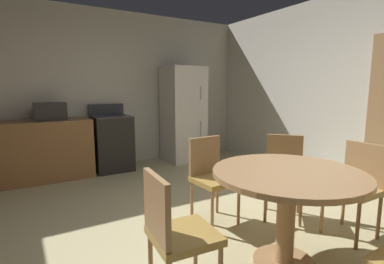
{
  "coord_description": "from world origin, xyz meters",
  "views": [
    {
      "loc": [
        -1.33,
        -2.08,
        1.38
      ],
      "look_at": [
        0.31,
        0.67,
        0.89
      ],
      "focal_mm": 27.07,
      "sensor_mm": 36.0,
      "label": 1
    }
  ],
  "objects_px": {
    "refrigerator": "(183,114)",
    "chair_west": "(174,230)",
    "chair_east": "(357,183)",
    "dining_table": "(287,191)",
    "chair_northeast": "(284,170)",
    "microwave": "(50,111)",
    "oven_range": "(112,142)",
    "chair_north": "(211,174)"
  },
  "relations": [
    {
      "from": "dining_table",
      "to": "oven_range",
      "type": "bearing_deg",
      "value": 96.97
    },
    {
      "from": "dining_table",
      "to": "chair_northeast",
      "type": "bearing_deg",
      "value": 43.02
    },
    {
      "from": "dining_table",
      "to": "refrigerator",
      "type": "bearing_deg",
      "value": 74.19
    },
    {
      "from": "chair_east",
      "to": "refrigerator",
      "type": "bearing_deg",
      "value": -89.67
    },
    {
      "from": "chair_northeast",
      "to": "dining_table",
      "type": "bearing_deg",
      "value": -0.0
    },
    {
      "from": "oven_range",
      "to": "dining_table",
      "type": "relative_size",
      "value": 0.97
    },
    {
      "from": "oven_range",
      "to": "dining_table",
      "type": "height_order",
      "value": "oven_range"
    },
    {
      "from": "chair_northeast",
      "to": "chair_east",
      "type": "bearing_deg",
      "value": 68.31
    },
    {
      "from": "refrigerator",
      "to": "microwave",
      "type": "xyz_separation_m",
      "value": [
        -2.25,
        0.05,
        0.15
      ]
    },
    {
      "from": "refrigerator",
      "to": "chair_west",
      "type": "height_order",
      "value": "refrigerator"
    },
    {
      "from": "microwave",
      "to": "dining_table",
      "type": "distance_m",
      "value": 3.63
    },
    {
      "from": "refrigerator",
      "to": "chair_north",
      "type": "relative_size",
      "value": 2.02
    },
    {
      "from": "dining_table",
      "to": "chair_east",
      "type": "xyz_separation_m",
      "value": [
        0.93,
        -0.01,
        -0.1
      ]
    },
    {
      "from": "refrigerator",
      "to": "chair_east",
      "type": "xyz_separation_m",
      "value": [
        -0.0,
        -3.31,
        -0.38
      ]
    },
    {
      "from": "microwave",
      "to": "chair_east",
      "type": "bearing_deg",
      "value": -56.22
    },
    {
      "from": "microwave",
      "to": "chair_east",
      "type": "distance_m",
      "value": 4.08
    },
    {
      "from": "refrigerator",
      "to": "chair_northeast",
      "type": "height_order",
      "value": "refrigerator"
    },
    {
      "from": "oven_range",
      "to": "chair_north",
      "type": "relative_size",
      "value": 1.26
    },
    {
      "from": "microwave",
      "to": "chair_northeast",
      "type": "xyz_separation_m",
      "value": [
        2.0,
        -2.72,
        -0.53
      ]
    },
    {
      "from": "oven_range",
      "to": "chair_west",
      "type": "height_order",
      "value": "oven_range"
    },
    {
      "from": "chair_west",
      "to": "chair_northeast",
      "type": "relative_size",
      "value": 1.0
    },
    {
      "from": "chair_north",
      "to": "chair_northeast",
      "type": "xyz_separation_m",
      "value": [
        0.74,
        -0.3,
        0.0
      ]
    },
    {
      "from": "dining_table",
      "to": "chair_north",
      "type": "bearing_deg",
      "value": 93.56
    },
    {
      "from": "chair_east",
      "to": "oven_range",
      "type": "bearing_deg",
      "value": -67.85
    },
    {
      "from": "oven_range",
      "to": "refrigerator",
      "type": "bearing_deg",
      "value": -2.29
    },
    {
      "from": "microwave",
      "to": "chair_north",
      "type": "relative_size",
      "value": 0.51
    },
    {
      "from": "oven_range",
      "to": "chair_west",
      "type": "relative_size",
      "value": 1.26
    },
    {
      "from": "oven_range",
      "to": "chair_northeast",
      "type": "bearing_deg",
      "value": -68.1
    },
    {
      "from": "oven_range",
      "to": "chair_northeast",
      "type": "relative_size",
      "value": 1.26
    },
    {
      "from": "refrigerator",
      "to": "chair_northeast",
      "type": "bearing_deg",
      "value": -95.41
    },
    {
      "from": "oven_range",
      "to": "dining_table",
      "type": "xyz_separation_m",
      "value": [
        0.41,
        -3.36,
        0.13
      ]
    },
    {
      "from": "chair_north",
      "to": "chair_northeast",
      "type": "height_order",
      "value": "same"
    },
    {
      "from": "oven_range",
      "to": "chair_east",
      "type": "xyz_separation_m",
      "value": [
        1.34,
        -3.36,
        0.03
      ]
    },
    {
      "from": "refrigerator",
      "to": "microwave",
      "type": "height_order",
      "value": "refrigerator"
    },
    {
      "from": "microwave",
      "to": "chair_northeast",
      "type": "height_order",
      "value": "microwave"
    },
    {
      "from": "refrigerator",
      "to": "dining_table",
      "type": "distance_m",
      "value": 3.45
    },
    {
      "from": "microwave",
      "to": "dining_table",
      "type": "relative_size",
      "value": 0.39
    },
    {
      "from": "chair_north",
      "to": "chair_northeast",
      "type": "distance_m",
      "value": 0.8
    },
    {
      "from": "chair_east",
      "to": "chair_west",
      "type": "xyz_separation_m",
      "value": [
        -1.87,
        0.08,
        0.0
      ]
    },
    {
      "from": "microwave",
      "to": "chair_north",
      "type": "height_order",
      "value": "microwave"
    },
    {
      "from": "oven_range",
      "to": "chair_east",
      "type": "relative_size",
      "value": 1.26
    },
    {
      "from": "refrigerator",
      "to": "dining_table",
      "type": "xyz_separation_m",
      "value": [
        -0.94,
        -3.3,
        -0.28
      ]
    }
  ]
}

